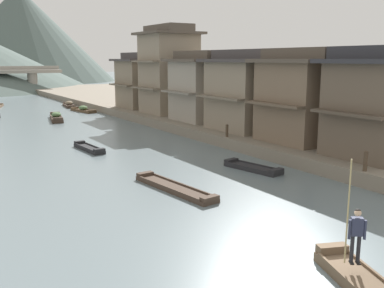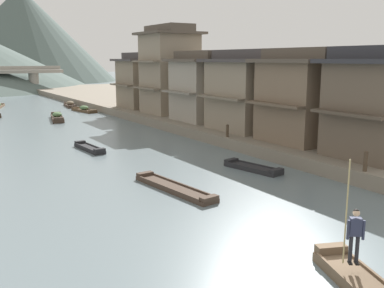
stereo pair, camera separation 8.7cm
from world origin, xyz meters
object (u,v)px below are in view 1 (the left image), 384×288
at_px(boat_moored_nearest, 253,168).
at_px(mooring_post_dock_near, 365,161).
at_px(house_waterfront_second, 303,96).
at_px(boat_moored_second, 174,188).
at_px(boat_moored_third, 83,110).
at_px(house_waterfront_nearest, 378,104).
at_px(mooring_post_dock_mid, 227,131).
at_px(house_waterfront_far, 169,70).
at_px(house_waterfront_narrow, 201,87).
at_px(house_waterfront_end, 144,81).
at_px(boat_crossing_west, 69,105).
at_px(boat_midriver_upstream, 56,117).
at_px(house_waterfront_tall, 249,91).
at_px(boat_foreground_poled, 368,288).
at_px(boatman_person, 356,229).
at_px(boat_midriver_drifting, 89,148).

distance_m(boat_moored_nearest, mooring_post_dock_near, 6.13).
bearing_deg(house_waterfront_second, boat_moored_second, -164.65).
xyz_separation_m(boat_moored_third, house_waterfront_nearest, (4.92, -36.39, 3.55)).
distance_m(house_waterfront_nearest, mooring_post_dock_near, 4.41).
height_order(boat_moored_nearest, mooring_post_dock_mid, mooring_post_dock_mid).
bearing_deg(house_waterfront_far, house_waterfront_second, -90.15).
bearing_deg(boat_moored_second, house_waterfront_narrow, 53.51).
relative_size(house_waterfront_far, mooring_post_dock_mid, 10.09).
bearing_deg(house_waterfront_end, boat_crossing_west, 112.70).
distance_m(house_waterfront_end, mooring_post_dock_near, 32.75).
bearing_deg(boat_midriver_upstream, house_waterfront_tall, -62.40).
distance_m(boat_moored_nearest, boat_moored_second, 5.84).
relative_size(house_waterfront_nearest, house_waterfront_far, 0.70).
bearing_deg(house_waterfront_second, mooring_post_dock_mid, 129.31).
distance_m(boat_foreground_poled, house_waterfront_second, 18.88).
relative_size(boatman_person, house_waterfront_end, 0.49).
distance_m(boat_moored_third, house_waterfront_nearest, 36.89).
relative_size(boat_crossing_west, house_waterfront_narrow, 0.78).
height_order(boat_foreground_poled, mooring_post_dock_mid, mooring_post_dock_mid).
height_order(boat_midriver_drifting, house_waterfront_narrow, house_waterfront_narrow).
height_order(boat_foreground_poled, boat_moored_third, boat_moored_third).
height_order(house_waterfront_nearest, house_waterfront_far, house_waterfront_far).
bearing_deg(boat_moored_nearest, mooring_post_dock_mid, 66.84).
height_order(boat_foreground_poled, house_waterfront_end, house_waterfront_end).
bearing_deg(boat_crossing_west, boat_foreground_poled, -97.76).
distance_m(boatman_person, mooring_post_dock_near, 10.29).
relative_size(boat_midriver_upstream, house_waterfront_end, 0.89).
xyz_separation_m(boatman_person, mooring_post_dock_mid, (8.35, 17.54, -0.33)).
xyz_separation_m(boat_midriver_upstream, house_waterfront_tall, (9.96, -19.05, 3.51)).
bearing_deg(boat_foreground_poled, house_waterfront_far, 70.08).
height_order(boat_foreground_poled, house_waterfront_tall, house_waterfront_tall).
distance_m(house_waterfront_nearest, house_waterfront_second, 5.72).
height_order(house_waterfront_narrow, house_waterfront_end, same).
xyz_separation_m(boatman_person, house_waterfront_end, (11.89, 38.48, 2.25)).
bearing_deg(boat_moored_third, house_waterfront_narrow, -75.33).
relative_size(house_waterfront_second, house_waterfront_end, 0.99).
bearing_deg(boat_moored_third, mooring_post_dock_mid, -86.17).
distance_m(boat_midriver_drifting, house_waterfront_end, 21.02).
distance_m(boat_crossing_west, house_waterfront_narrow, 25.64).
bearing_deg(mooring_post_dock_near, boat_foreground_poled, -141.98).
xyz_separation_m(boat_moored_third, house_waterfront_second, (5.06, -30.68, 3.54)).
height_order(boat_moored_nearest, boat_moored_second, boat_moored_nearest).
bearing_deg(mooring_post_dock_mid, mooring_post_dock_near, -90.00).
height_order(house_waterfront_narrow, mooring_post_dock_near, house_waterfront_narrow).
relative_size(boat_midriver_drifting, house_waterfront_tall, 0.62).
bearing_deg(house_waterfront_tall, boat_moored_nearest, -127.05).
bearing_deg(mooring_post_dock_near, house_waterfront_nearest, 30.13).
height_order(boat_moored_second, house_waterfront_nearest, house_waterfront_nearest).
bearing_deg(house_waterfront_far, boat_moored_third, 112.92).
distance_m(boat_midriver_upstream, house_waterfront_second, 27.08).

